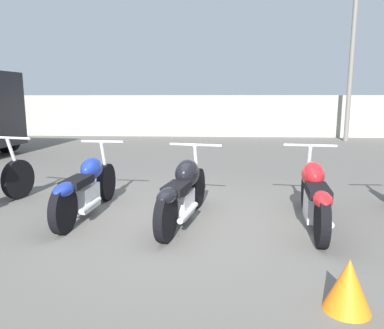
# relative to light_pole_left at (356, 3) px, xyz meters

# --- Properties ---
(ground_plane) EXTENTS (60.00, 60.00, 0.00)m
(ground_plane) POSITION_rel_light_pole_left_xyz_m (-4.99, -9.20, -4.65)
(ground_plane) COLOR #5B5954
(fence_back) EXTENTS (40.00, 0.04, 1.61)m
(fence_back) POSITION_rel_light_pole_left_xyz_m (-4.99, 1.13, -3.84)
(fence_back) COLOR #9E998E
(fence_back) RESTS_ON ground_plane
(light_pole_left) EXTENTS (0.70, 0.35, 7.92)m
(light_pole_left) POSITION_rel_light_pole_left_xyz_m (0.00, 0.00, 0.00)
(light_pole_left) COLOR slate
(light_pole_left) RESTS_ON ground_plane
(motorcycle_slot_1) EXTENTS (0.63, 2.00, 0.94)m
(motorcycle_slot_1) POSITION_rel_light_pole_left_xyz_m (-6.37, -8.92, -4.26)
(motorcycle_slot_1) COLOR black
(motorcycle_slot_1) RESTS_ON ground_plane
(motorcycle_slot_2) EXTENTS (0.75, 1.90, 0.93)m
(motorcycle_slot_2) POSITION_rel_light_pole_left_xyz_m (-5.06, -9.12, -4.24)
(motorcycle_slot_2) COLOR black
(motorcycle_slot_2) RESTS_ON ground_plane
(motorcycle_slot_3) EXTENTS (0.70, 2.00, 0.93)m
(motorcycle_slot_3) POSITION_rel_light_pole_left_xyz_m (-3.46, -9.13, -4.25)
(motorcycle_slot_3) COLOR black
(motorcycle_slot_3) RESTS_ON ground_plane
(traffic_cone_far) EXTENTS (0.35, 0.35, 0.40)m
(traffic_cone_far) POSITION_rel_light_pole_left_xyz_m (-3.68, -11.01, -4.45)
(traffic_cone_far) COLOR orange
(traffic_cone_far) RESTS_ON ground_plane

